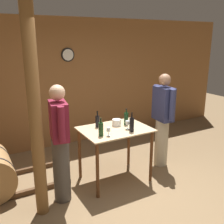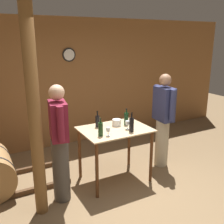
# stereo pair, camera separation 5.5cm
# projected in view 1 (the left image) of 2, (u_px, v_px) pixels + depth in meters

# --- Properties ---
(ground_plane) EXTENTS (14.00, 14.00, 0.00)m
(ground_plane) POSITION_uv_depth(u_px,v_px,m) (145.00, 207.00, 3.68)
(ground_plane) COLOR brown
(back_wall) EXTENTS (8.40, 0.08, 2.70)m
(back_wall) POSITION_uv_depth(u_px,v_px,m) (71.00, 83.00, 5.62)
(back_wall) COLOR brown
(back_wall) RESTS_ON ground_plane
(tasting_table) EXTENTS (1.09, 0.79, 0.89)m
(tasting_table) POSITION_uv_depth(u_px,v_px,m) (115.00, 138.00, 4.20)
(tasting_table) COLOR #D1B284
(tasting_table) RESTS_ON ground_plane
(wooden_post) EXTENTS (0.16, 0.16, 2.70)m
(wooden_post) POSITION_uv_depth(u_px,v_px,m) (35.00, 117.00, 3.20)
(wooden_post) COLOR brown
(wooden_post) RESTS_ON ground_plane
(wine_bottle_far_left) EXTENTS (0.07, 0.07, 0.27)m
(wine_bottle_far_left) POSITION_uv_depth(u_px,v_px,m) (101.00, 129.00, 3.82)
(wine_bottle_far_left) COLOR #193819
(wine_bottle_far_left) RESTS_ON tasting_table
(wine_bottle_left) EXTENTS (0.07, 0.07, 0.27)m
(wine_bottle_left) POSITION_uv_depth(u_px,v_px,m) (97.00, 121.00, 4.20)
(wine_bottle_left) COLOR black
(wine_bottle_left) RESTS_ON tasting_table
(wine_bottle_center) EXTENTS (0.07, 0.07, 0.31)m
(wine_bottle_center) POSITION_uv_depth(u_px,v_px,m) (132.00, 124.00, 4.00)
(wine_bottle_center) COLOR black
(wine_bottle_center) RESTS_ON tasting_table
(wine_bottle_right) EXTENTS (0.07, 0.07, 0.28)m
(wine_bottle_right) POSITION_uv_depth(u_px,v_px,m) (126.00, 118.00, 4.32)
(wine_bottle_right) COLOR black
(wine_bottle_right) RESTS_ON tasting_table
(wine_glass_near_left) EXTENTS (0.06, 0.06, 0.13)m
(wine_glass_near_left) POSITION_uv_depth(u_px,v_px,m) (108.00, 130.00, 3.83)
(wine_glass_near_left) COLOR silver
(wine_glass_near_left) RESTS_ON tasting_table
(wine_glass_near_center) EXTENTS (0.07, 0.07, 0.14)m
(wine_glass_near_center) POSITION_uv_depth(u_px,v_px,m) (128.00, 123.00, 4.11)
(wine_glass_near_center) COLOR silver
(wine_glass_near_center) RESTS_ON tasting_table
(ice_bucket) EXTENTS (0.14, 0.14, 0.11)m
(ice_bucket) POSITION_uv_depth(u_px,v_px,m) (117.00, 122.00, 4.28)
(ice_bucket) COLOR white
(ice_bucket) RESTS_ON tasting_table
(person_host) EXTENTS (0.29, 0.58, 1.70)m
(person_host) POSITION_uv_depth(u_px,v_px,m) (60.00, 142.00, 3.60)
(person_host) COLOR #4C4742
(person_host) RESTS_ON ground_plane
(person_visitor_with_scarf) EXTENTS (0.25, 0.59, 1.69)m
(person_visitor_with_scarf) POSITION_uv_depth(u_px,v_px,m) (163.00, 118.00, 4.67)
(person_visitor_with_scarf) COLOR #B7AD93
(person_visitor_with_scarf) RESTS_ON ground_plane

